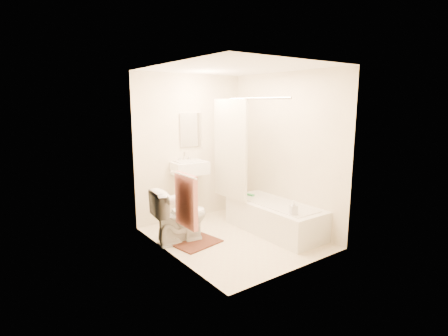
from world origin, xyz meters
TOP-DOWN VIEW (x-y plane):
  - floor at (0.00, 0.00)m, footprint 2.40×2.40m
  - ceiling at (0.00, 0.00)m, footprint 2.40×2.40m
  - wall_back at (0.00, 1.20)m, footprint 2.00×0.02m
  - wall_left at (-1.00, 0.00)m, footprint 0.02×2.40m
  - wall_right at (1.00, 0.00)m, footprint 0.02×2.40m
  - mirror at (0.00, 1.18)m, footprint 0.40×0.03m
  - curtain_rod at (0.30, 0.10)m, footprint 0.03×1.70m
  - shower_curtain at (0.30, 0.50)m, footprint 0.04×0.80m
  - towel_bar at (-0.96, -0.25)m, footprint 0.02×0.60m
  - towel at (-0.93, -0.25)m, footprint 0.06×0.45m
  - toilet_paper at (-0.93, 0.12)m, footprint 0.11×0.12m
  - toilet at (-0.70, 0.34)m, footprint 0.82×0.52m
  - sink at (-0.14, 1.06)m, footprint 0.59×0.49m
  - bathtub at (0.66, -0.15)m, footprint 0.69×1.57m
  - bath_mat at (-0.55, 0.15)m, footprint 0.69×0.57m
  - soap_bottle at (0.48, -0.70)m, footprint 0.12×0.12m
  - scrub_brush at (0.62, 0.41)m, footprint 0.09×0.19m

SIDE VIEW (x-z plane):
  - floor at x=0.00m, z-range 0.00..0.00m
  - bath_mat at x=-0.55m, z-range 0.00..0.02m
  - bathtub at x=0.66m, z-range 0.00..0.44m
  - toilet at x=-0.70m, z-range 0.00..0.76m
  - scrub_brush at x=0.62m, z-range 0.44..0.48m
  - soap_bottle at x=0.48m, z-range 0.44..0.64m
  - sink at x=-0.14m, z-range 0.00..1.09m
  - toilet_paper at x=-0.93m, z-range 0.64..0.76m
  - towel at x=-0.93m, z-range 0.45..1.11m
  - towel_bar at x=-0.96m, z-range 1.09..1.11m
  - wall_back at x=0.00m, z-range 0.00..2.40m
  - wall_left at x=-1.00m, z-range 0.00..2.40m
  - wall_right at x=1.00m, z-range 0.00..2.40m
  - shower_curtain at x=0.30m, z-range 0.44..2.00m
  - mirror at x=0.00m, z-range 1.23..1.77m
  - curtain_rod at x=0.30m, z-range 1.98..2.02m
  - ceiling at x=0.00m, z-range 2.40..2.40m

